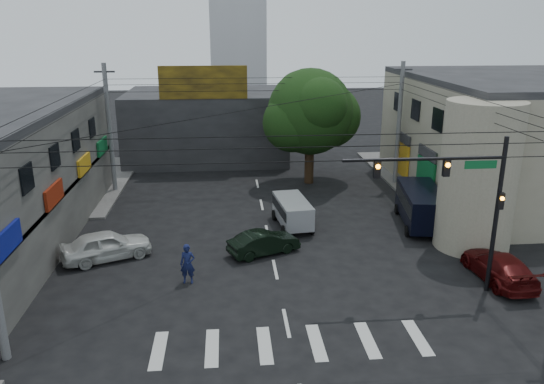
{
  "coord_description": "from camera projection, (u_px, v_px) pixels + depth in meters",
  "views": [
    {
      "loc": [
        -2.23,
        -21.97,
        11.68
      ],
      "look_at": [
        0.02,
        4.0,
        3.43
      ],
      "focal_mm": 35.0,
      "sensor_mm": 36.0,
      "label": 1
    }
  ],
  "objects": [
    {
      "name": "billboard",
      "position": [
        203.0,
        82.0,
        42.08
      ],
      "size": [
        7.0,
        0.3,
        2.6
      ],
      "primitive_type": "cube",
      "color": "olive",
      "rests_on": "building_far"
    },
    {
      "name": "building_right",
      "position": [
        516.0,
        139.0,
        37.19
      ],
      "size": [
        14.0,
        18.0,
        8.0
      ],
      "primitive_type": "cube",
      "color": "gray",
      "rests_on": "ground"
    },
    {
      "name": "ground",
      "position": [
        279.0,
        288.0,
        24.57
      ],
      "size": [
        160.0,
        160.0,
        0.0
      ],
      "primitive_type": "plane",
      "color": "black",
      "rests_on": "ground"
    },
    {
      "name": "street_tree",
      "position": [
        310.0,
        112.0,
        39.4
      ],
      "size": [
        6.4,
        6.4,
        8.7
      ],
      "color": "black",
      "rests_on": "ground"
    },
    {
      "name": "navy_van",
      "position": [
        421.0,
        207.0,
        32.05
      ],
      "size": [
        6.29,
        3.86,
        2.26
      ],
      "primitive_type": null,
      "rotation": [
        0.0,
        0.0,
        1.42
      ],
      "color": "black",
      "rests_on": "ground"
    },
    {
      "name": "dark_sedan",
      "position": [
        264.0,
        243.0,
        28.11
      ],
      "size": [
        4.14,
        4.81,
        1.26
      ],
      "primitive_type": "imported",
      "rotation": [
        0.0,
        0.0,
        1.98
      ],
      "color": "black",
      "rests_on": "ground"
    },
    {
      "name": "sidewalk_far_right",
      "position": [
        477.0,
        174.0,
        43.13
      ],
      "size": [
        16.0,
        16.0,
        0.15
      ],
      "primitive_type": "cube",
      "color": "#514F4C",
      "rests_on": "ground"
    },
    {
      "name": "sidewalk_far_left",
      "position": [
        20.0,
        185.0,
        40.17
      ],
      "size": [
        16.0,
        16.0,
        0.15
      ],
      "primitive_type": "cube",
      "color": "#514F4C",
      "rests_on": "ground"
    },
    {
      "name": "white_compact",
      "position": [
        107.0,
        245.0,
        27.43
      ],
      "size": [
        5.1,
        5.85,
        1.54
      ],
      "primitive_type": "imported",
      "rotation": [
        0.0,
        0.0,
        1.97
      ],
      "color": "beige",
      "rests_on": "ground"
    },
    {
      "name": "utility_pole_far_right",
      "position": [
        399.0,
        125.0,
        39.24
      ],
      "size": [
        0.32,
        0.32,
        9.2
      ],
      "primitive_type": "cylinder",
      "color": "#59595B",
      "rests_on": "ground"
    },
    {
      "name": "corner_column",
      "position": [
        478.0,
        176.0,
        28.07
      ],
      "size": [
        4.0,
        4.0,
        8.0
      ],
      "primitive_type": "cylinder",
      "color": "gray",
      "rests_on": "ground"
    },
    {
      "name": "silver_minivan",
      "position": [
        293.0,
        213.0,
        31.83
      ],
      "size": [
        4.35,
        2.58,
        1.71
      ],
      "primitive_type": null,
      "rotation": [
        0.0,
        0.0,
        1.69
      ],
      "color": "#A7A9AF",
      "rests_on": "ground"
    },
    {
      "name": "building_far",
      "position": [
        207.0,
        125.0,
        48.03
      ],
      "size": [
        14.0,
        10.0,
        6.0
      ],
      "primitive_type": "cube",
      "color": "#232326",
      "rests_on": "ground"
    },
    {
      "name": "maroon_sedan",
      "position": [
        499.0,
        267.0,
        25.18
      ],
      "size": [
        2.36,
        4.92,
        1.38
      ],
      "primitive_type": "imported",
      "rotation": [
        0.0,
        0.0,
        3.19
      ],
      "color": "#400909",
      "rests_on": "ground"
    },
    {
      "name": "traffic_gantry",
      "position": [
        462.0,
        191.0,
        22.8
      ],
      "size": [
        7.1,
        0.35,
        7.2
      ],
      "color": "black",
      "rests_on": "ground"
    },
    {
      "name": "utility_pole_far_left",
      "position": [
        110.0,
        129.0,
        37.52
      ],
      "size": [
        0.32,
        0.32,
        9.2
      ],
      "primitive_type": "cylinder",
      "color": "#59595B",
      "rests_on": "ground"
    },
    {
      "name": "traffic_officer",
      "position": [
        188.0,
        264.0,
        24.84
      ],
      "size": [
        0.77,
        0.56,
        1.93
      ],
      "primitive_type": "imported",
      "rotation": [
        0.0,
        0.0,
        -0.07
      ],
      "color": "#121841",
      "rests_on": "ground"
    }
  ]
}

